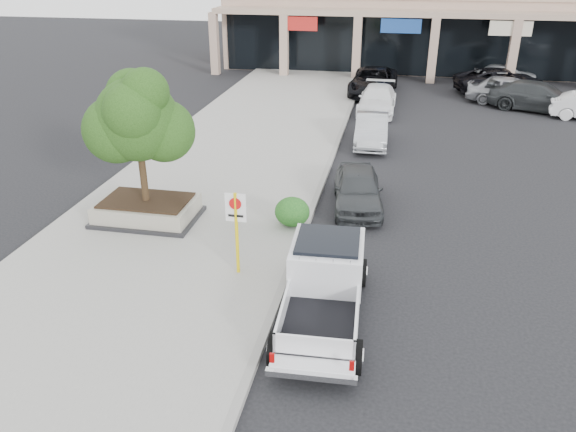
# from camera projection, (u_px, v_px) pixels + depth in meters

# --- Properties ---
(ground) EXTENTS (120.00, 120.00, 0.00)m
(ground) POSITION_uv_depth(u_px,v_px,m) (342.00, 298.00, 14.23)
(ground) COLOR black
(ground) RESTS_ON ground
(sidewalk) EXTENTS (8.00, 52.00, 0.15)m
(sidewalk) POSITION_uv_depth(u_px,v_px,m) (209.00, 190.00, 20.48)
(sidewalk) COLOR gray
(sidewalk) RESTS_ON ground
(curb) EXTENTS (0.20, 52.00, 0.15)m
(curb) POSITION_uv_depth(u_px,v_px,m) (316.00, 198.00, 19.79)
(curb) COLOR gray
(curb) RESTS_ON ground
(strip_mall) EXTENTS (40.55, 12.43, 9.50)m
(strip_mall) POSITION_uv_depth(u_px,v_px,m) (504.00, 1.00, 40.92)
(strip_mall) COLOR tan
(strip_mall) RESTS_ON ground
(planter) EXTENTS (3.20, 2.20, 0.68)m
(planter) POSITION_uv_depth(u_px,v_px,m) (147.00, 210.00, 17.97)
(planter) COLOR black
(planter) RESTS_ON sidewalk
(planter_tree) EXTENTS (2.90, 2.55, 4.00)m
(planter_tree) POSITION_uv_depth(u_px,v_px,m) (143.00, 119.00, 16.83)
(planter_tree) COLOR black
(planter_tree) RESTS_ON planter
(no_parking_sign) EXTENTS (0.55, 0.09, 2.30)m
(no_parking_sign) POSITION_uv_depth(u_px,v_px,m) (236.00, 222.00, 14.47)
(no_parking_sign) COLOR yellow
(no_parking_sign) RESTS_ON sidewalk
(hedge) EXTENTS (1.10, 0.99, 0.93)m
(hedge) POSITION_uv_depth(u_px,v_px,m) (292.00, 212.00, 17.48)
(hedge) COLOR #144817
(hedge) RESTS_ON sidewalk
(pickup_truck) EXTENTS (2.18, 5.34, 1.66)m
(pickup_truck) POSITION_uv_depth(u_px,v_px,m) (324.00, 289.00, 13.07)
(pickup_truck) COLOR white
(pickup_truck) RESTS_ON ground
(curb_car_a) EXTENTS (2.06, 4.11, 1.34)m
(curb_car_a) POSITION_uv_depth(u_px,v_px,m) (358.00, 189.00, 19.05)
(curb_car_a) COLOR #333638
(curb_car_a) RESTS_ON ground
(curb_car_b) EXTENTS (1.57, 4.13, 1.34)m
(curb_car_b) POSITION_uv_depth(u_px,v_px,m) (372.00, 130.00, 25.34)
(curb_car_b) COLOR #A8ABB0
(curb_car_b) RESTS_ON ground
(curb_car_c) EXTENTS (2.04, 4.82, 1.39)m
(curb_car_c) POSITION_uv_depth(u_px,v_px,m) (377.00, 100.00, 30.44)
(curb_car_c) COLOR white
(curb_car_c) RESTS_ON ground
(curb_car_d) EXTENTS (2.88, 5.84, 1.59)m
(curb_car_d) POSITION_uv_depth(u_px,v_px,m) (373.00, 81.00, 34.24)
(curb_car_d) COLOR black
(curb_car_d) RESTS_ON ground
(lot_car_a) EXTENTS (5.11, 3.30, 1.62)m
(lot_car_a) POSITION_uv_depth(u_px,v_px,m) (511.00, 91.00, 31.90)
(lot_car_a) COLOR #94959B
(lot_car_a) RESTS_ON ground
(lot_car_c) EXTENTS (5.75, 3.80, 1.55)m
(lot_car_c) POSITION_uv_depth(u_px,v_px,m) (539.00, 97.00, 30.71)
(lot_car_c) COLOR #2A2D2F
(lot_car_c) RESTS_ON ground
(lot_car_d) EXTENTS (6.09, 3.80, 1.57)m
(lot_car_d) POSITION_uv_depth(u_px,v_px,m) (502.00, 82.00, 34.23)
(lot_car_d) COLOR black
(lot_car_d) RESTS_ON ground
(lot_car_e) EXTENTS (4.13, 1.97, 1.36)m
(lot_car_e) POSITION_uv_depth(u_px,v_px,m) (505.00, 74.00, 36.92)
(lot_car_e) COLOR #AAAEB2
(lot_car_e) RESTS_ON ground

